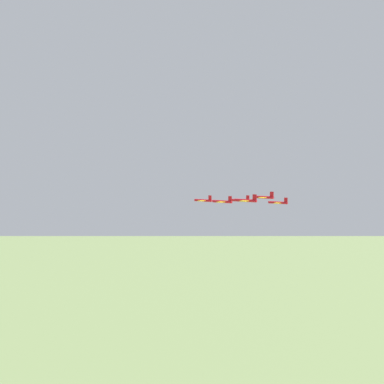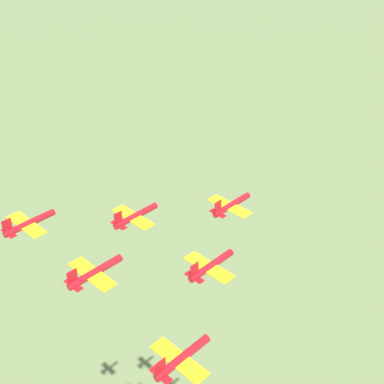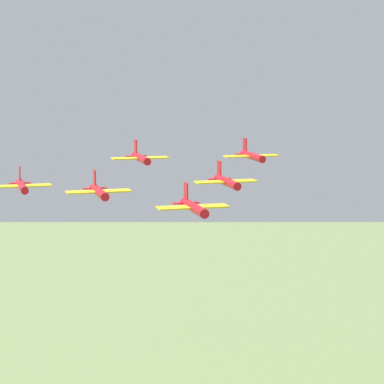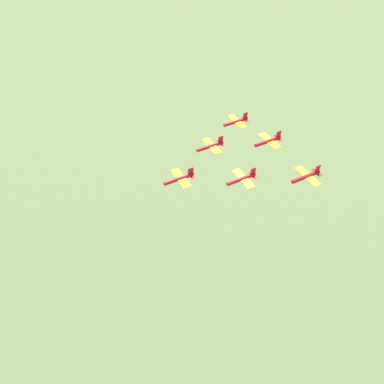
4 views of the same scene
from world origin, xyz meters
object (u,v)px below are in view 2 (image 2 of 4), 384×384
at_px(jet_1, 134,216).
at_px(jet_0, 230,205).
at_px(jet_3, 28,224).
at_px(jet_4, 93,273).
at_px(jet_5, 181,359).
at_px(jet_2, 210,266).

bearing_deg(jet_1, jet_0, 59.53).
distance_m(jet_0, jet_3, 37.00).
xyz_separation_m(jet_4, jet_5, (-9.00, 16.41, -3.79)).
bearing_deg(jet_3, jet_5, 0.00).
bearing_deg(jet_2, jet_4, -120.47).
bearing_deg(jet_5, jet_2, 120.47).
distance_m(jet_1, jet_5, 32.31).
relative_size(jet_4, jet_5, 1.00).
height_order(jet_1, jet_2, jet_1).
bearing_deg(jet_5, jet_3, -180.00).
bearing_deg(jet_5, jet_4, -180.00).
bearing_deg(jet_4, jet_3, -180.00).
xyz_separation_m(jet_0, jet_5, (18.89, 31.71, -0.95)).
xyz_separation_m(jet_1, jet_3, (18.45, -0.55, 1.84)).
relative_size(jet_3, jet_4, 1.00).
relative_size(jet_0, jet_3, 1.00).
xyz_separation_m(jet_1, jet_2, (-9.00, 16.41, -0.73)).
bearing_deg(jet_1, jet_3, -120.47).
xyz_separation_m(jet_1, jet_5, (0.45, 32.26, -1.76)).
xyz_separation_m(jet_0, jet_4, (27.89, 15.30, 2.84)).
height_order(jet_1, jet_4, jet_4).
relative_size(jet_1, jet_2, 1.00).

